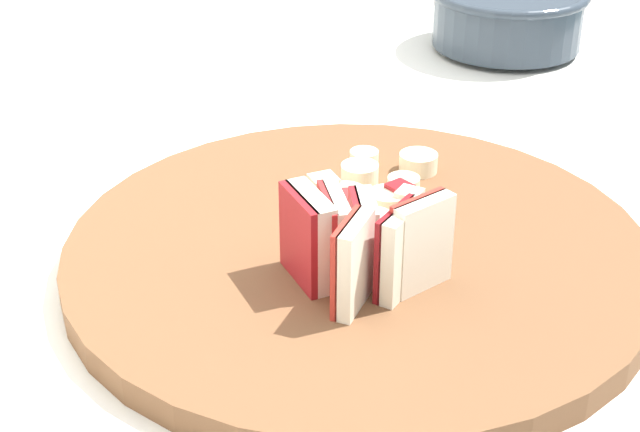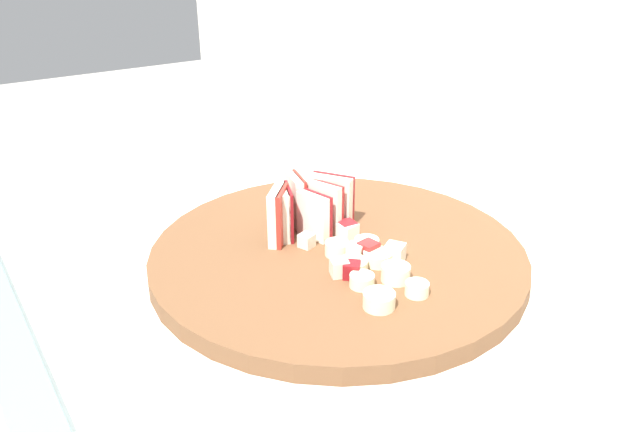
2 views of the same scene
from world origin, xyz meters
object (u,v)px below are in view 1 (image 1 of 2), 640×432
object	(u,v)px
apple_dice_pile	(354,213)
banana_slice_rows	(374,189)
cutting_board	(358,253)
apple_wedge_fan	(358,244)
ceramic_bowl	(508,16)

from	to	relation	value
apple_dice_pile	banana_slice_rows	size ratio (longest dim) A/B	0.77
cutting_board	apple_dice_pile	size ratio (longest dim) A/B	4.04
cutting_board	apple_wedge_fan	size ratio (longest dim) A/B	3.59
ceramic_bowl	cutting_board	bearing A→B (deg)	167.07
cutting_board	apple_wedge_fan	distance (m)	0.06
apple_wedge_fan	ceramic_bowl	size ratio (longest dim) A/B	0.66
banana_slice_rows	ceramic_bowl	distance (m)	0.41
apple_dice_pile	apple_wedge_fan	bearing A→B (deg)	-171.22
apple_wedge_fan	ceramic_bowl	distance (m)	0.53
apple_wedge_fan	banana_slice_rows	bearing A→B (deg)	0.72
cutting_board	ceramic_bowl	world-z (taller)	ceramic_bowl
cutting_board	apple_wedge_fan	world-z (taller)	apple_wedge_fan
cutting_board	ceramic_bowl	xyz separation A→B (m)	(0.47, -0.11, 0.03)
apple_dice_pile	ceramic_bowl	bearing A→B (deg)	-14.27
apple_dice_pile	cutting_board	bearing A→B (deg)	-166.07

